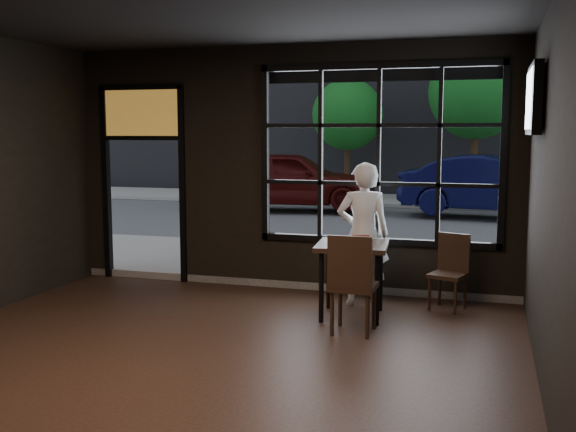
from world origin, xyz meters
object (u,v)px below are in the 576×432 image
(cafe_table, at_px, (352,280))
(chair_near, at_px, (354,283))
(man, at_px, (363,234))
(navy_car, at_px, (493,185))

(cafe_table, xyz_separation_m, chair_near, (0.14, -0.60, 0.10))
(cafe_table, xyz_separation_m, man, (0.02, 0.55, 0.44))
(cafe_table, distance_m, navy_car, 9.53)
(chair_near, height_order, navy_car, navy_car)
(navy_car, bearing_deg, cafe_table, 176.80)
(man, relative_size, navy_car, 0.40)
(chair_near, relative_size, man, 0.61)
(chair_near, bearing_deg, man, -83.18)
(navy_car, bearing_deg, man, 176.37)
(cafe_table, relative_size, navy_car, 0.20)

